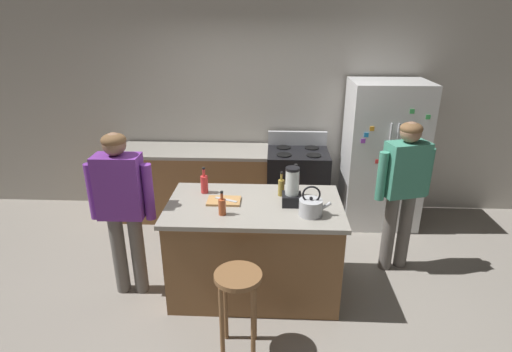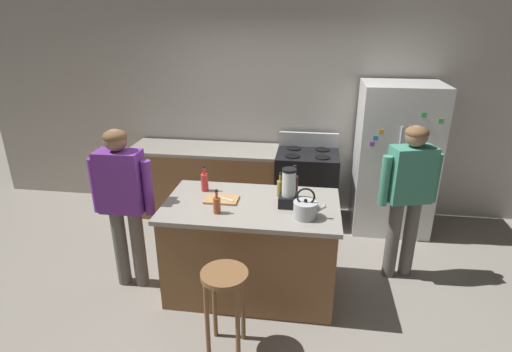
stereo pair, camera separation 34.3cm
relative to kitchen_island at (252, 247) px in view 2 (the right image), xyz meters
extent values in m
plane|color=gray|center=(0.00, 0.00, -0.46)|extent=(14.00, 14.00, 0.00)
cube|color=#BCB7AD|center=(0.00, 1.95, 0.89)|extent=(8.00, 0.10, 2.70)
cube|color=brown|center=(0.00, 0.00, -0.02)|extent=(1.52, 0.86, 0.88)
cube|color=gray|center=(0.00, 0.00, 0.44)|extent=(1.58, 0.92, 0.04)
cube|color=brown|center=(-0.80, 1.55, -0.02)|extent=(2.00, 0.64, 0.88)
cube|color=gray|center=(-0.80, 1.55, 0.44)|extent=(2.00, 0.64, 0.04)
cube|color=silver|center=(1.50, 1.50, 0.44)|extent=(0.90, 0.70, 1.79)
cylinder|color=#B7BABF|center=(1.46, 1.13, 0.53)|extent=(0.02, 0.02, 0.81)
cylinder|color=#B7BABF|center=(1.54, 1.13, 0.53)|extent=(0.02, 0.02, 0.81)
cube|color=purple|center=(1.17, 1.15, 0.72)|extent=(0.05, 0.01, 0.05)
cube|color=#3FB259|center=(1.85, 1.15, 1.00)|extent=(0.05, 0.01, 0.05)
cube|color=red|center=(1.36, 1.15, 0.47)|extent=(0.05, 0.01, 0.05)
cube|color=orange|center=(1.26, 1.15, 0.86)|extent=(0.05, 0.01, 0.05)
cube|color=#3FB259|center=(1.67, 1.15, 1.06)|extent=(0.05, 0.01, 0.05)
cube|color=#268CD8|center=(1.20, 1.15, 0.79)|extent=(0.05, 0.01, 0.05)
cube|color=black|center=(0.47, 1.52, 0.00)|extent=(0.76, 0.64, 0.92)
cube|color=black|center=(0.47, 1.20, -0.05)|extent=(0.60, 0.01, 0.24)
cube|color=#B7BABF|center=(0.47, 1.81, 0.55)|extent=(0.76, 0.06, 0.18)
cylinder|color=black|center=(0.29, 1.37, 0.46)|extent=(0.18, 0.18, 0.01)
cylinder|color=black|center=(0.65, 1.37, 0.46)|extent=(0.18, 0.18, 0.01)
cylinder|color=black|center=(0.29, 1.67, 0.46)|extent=(0.18, 0.18, 0.01)
cylinder|color=black|center=(0.65, 1.67, 0.46)|extent=(0.18, 0.18, 0.01)
cylinder|color=#66605B|center=(-1.27, -0.08, -0.06)|extent=(0.13, 0.13, 0.81)
cylinder|color=#66605B|center=(-1.09, -0.08, -0.06)|extent=(0.13, 0.13, 0.81)
cube|color=#723399|center=(-1.18, -0.08, 0.64)|extent=(0.40, 0.23, 0.58)
cylinder|color=#723399|center=(-1.43, -0.08, 0.59)|extent=(0.09, 0.09, 0.52)
cylinder|color=#723399|center=(-0.93, -0.07, 0.59)|extent=(0.09, 0.09, 0.52)
sphere|color=#8C664C|center=(-1.18, -0.08, 1.02)|extent=(0.20, 0.20, 0.20)
ellipsoid|color=brown|center=(-1.18, -0.08, 1.06)|extent=(0.21, 0.21, 0.12)
cylinder|color=#66605B|center=(1.53, 0.47, -0.04)|extent=(0.16, 0.16, 0.84)
cylinder|color=#66605B|center=(1.36, 0.42, -0.04)|extent=(0.16, 0.16, 0.84)
cube|color=#3F8C72|center=(1.45, 0.44, 0.65)|extent=(0.45, 0.32, 0.54)
cylinder|color=#3F8C72|center=(1.69, 0.51, 0.60)|extent=(0.11, 0.11, 0.49)
cylinder|color=#3F8C72|center=(1.21, 0.37, 0.60)|extent=(0.11, 0.11, 0.49)
sphere|color=#8C664C|center=(1.45, 0.44, 1.02)|extent=(0.25, 0.25, 0.20)
ellipsoid|color=brown|center=(1.45, 0.44, 1.05)|extent=(0.26, 0.26, 0.12)
cylinder|color=brown|center=(-0.08, -0.79, 0.24)|extent=(0.36, 0.36, 0.04)
cylinder|color=brown|center=(-0.20, -0.91, -0.12)|extent=(0.04, 0.04, 0.68)
cylinder|color=brown|center=(0.03, -0.91, -0.12)|extent=(0.04, 0.04, 0.68)
cylinder|color=brown|center=(-0.20, -0.67, -0.12)|extent=(0.04, 0.04, 0.68)
cylinder|color=brown|center=(0.03, -0.67, -0.12)|extent=(0.04, 0.04, 0.68)
cube|color=black|center=(0.33, 0.00, 0.51)|extent=(0.17, 0.17, 0.10)
cylinder|color=silver|center=(0.33, 0.00, 0.67)|extent=(0.12, 0.12, 0.23)
cylinder|color=black|center=(0.33, 0.00, 0.80)|extent=(0.12, 0.12, 0.02)
cylinder|color=#471923|center=(0.37, 0.19, 0.56)|extent=(0.08, 0.08, 0.21)
cylinder|color=#471923|center=(0.37, 0.19, 0.71)|extent=(0.03, 0.03, 0.09)
cylinder|color=black|center=(0.37, 0.19, 0.76)|extent=(0.03, 0.03, 0.02)
cylinder|color=#B24C26|center=(-0.26, -0.22, 0.53)|extent=(0.06, 0.06, 0.14)
cylinder|color=#B24C26|center=(-0.26, -0.22, 0.63)|extent=(0.02, 0.02, 0.06)
cylinder|color=black|center=(-0.26, -0.22, 0.66)|extent=(0.03, 0.03, 0.02)
cylinder|color=red|center=(-0.49, 0.23, 0.54)|extent=(0.07, 0.07, 0.17)
cylinder|color=red|center=(-0.49, 0.23, 0.66)|extent=(0.03, 0.03, 0.07)
cylinder|color=black|center=(-0.49, 0.23, 0.70)|extent=(0.03, 0.03, 0.02)
cylinder|color=olive|center=(0.24, 0.20, 0.53)|extent=(0.06, 0.06, 0.15)
cylinder|color=olive|center=(0.24, 0.20, 0.64)|extent=(0.02, 0.02, 0.07)
cylinder|color=black|center=(0.24, 0.20, 0.68)|extent=(0.03, 0.03, 0.02)
cylinder|color=#B7BABF|center=(0.48, -0.20, 0.53)|extent=(0.20, 0.20, 0.14)
sphere|color=black|center=(0.48, -0.20, 0.61)|extent=(0.03, 0.03, 0.03)
cylinder|color=#B7BABF|center=(0.61, -0.20, 0.55)|extent=(0.09, 0.03, 0.08)
torus|color=black|center=(0.48, -0.20, 0.65)|extent=(0.16, 0.02, 0.16)
cube|color=#B7844C|center=(-0.28, 0.03, 0.47)|extent=(0.30, 0.20, 0.02)
cube|color=#B7BABF|center=(-0.26, 0.03, 0.48)|extent=(0.21, 0.12, 0.01)
camera|label=1|loc=(0.16, -3.29, 2.03)|focal=28.47mm
camera|label=2|loc=(0.50, -3.26, 2.03)|focal=28.47mm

